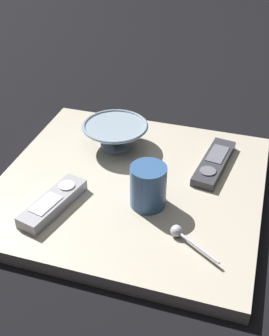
% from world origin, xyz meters
% --- Properties ---
extents(ground_plane, '(6.00, 6.00, 0.00)m').
position_xyz_m(ground_plane, '(0.00, 0.00, 0.00)').
color(ground_plane, black).
extents(table, '(0.58, 0.55, 0.03)m').
position_xyz_m(table, '(0.00, 0.00, 0.02)').
color(table, '#B7AD99').
rests_on(table, ground).
extents(cereal_bowl, '(0.16, 0.16, 0.06)m').
position_xyz_m(cereal_bowl, '(-0.08, 0.13, 0.07)').
color(cereal_bowl, '#8C9EAD').
rests_on(cereal_bowl, table).
extents(coffee_mug, '(0.08, 0.11, 0.09)m').
position_xyz_m(coffee_mug, '(0.06, -0.06, 0.08)').
color(coffee_mug, '#33598C').
rests_on(coffee_mug, table).
extents(teaspoon, '(0.10, 0.07, 0.02)m').
position_xyz_m(teaspoon, '(0.15, -0.14, 0.04)').
color(teaspoon, silver).
rests_on(teaspoon, table).
extents(tv_remote_near, '(0.09, 0.18, 0.03)m').
position_xyz_m(tv_remote_near, '(-0.13, -0.13, 0.04)').
color(tv_remote_near, '#9E9EA3').
rests_on(tv_remote_near, table).
extents(tv_remote_far, '(0.08, 0.20, 0.02)m').
position_xyz_m(tv_remote_far, '(0.17, 0.11, 0.04)').
color(tv_remote_far, '#38383D').
rests_on(tv_remote_far, table).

